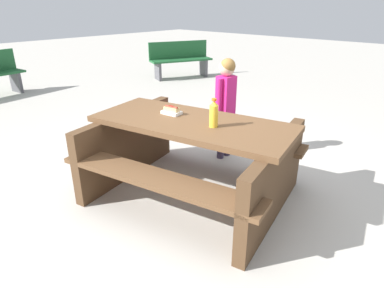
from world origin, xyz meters
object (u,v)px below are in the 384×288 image
at_px(soda_bottle, 214,114).
at_px(park_bench_near, 180,59).
at_px(child_in_coat, 226,96).
at_px(hotdog_tray, 172,111).
at_px(picnic_table, 192,152).

bearing_deg(soda_bottle, park_bench_near, -42.57).
xyz_separation_m(child_in_coat, park_bench_near, (3.61, -2.93, -0.30)).
bearing_deg(soda_bottle, hotdog_tray, -0.19).
xyz_separation_m(hotdog_tray, child_in_coat, (0.03, -0.88, -0.04)).
distance_m(soda_bottle, park_bench_near, 5.65).
distance_m(soda_bottle, hotdog_tray, 0.52).
bearing_deg(hotdog_tray, picnic_table, 177.86).
distance_m(hotdog_tray, child_in_coat, 0.88).
height_order(picnic_table, hotdog_tray, hotdog_tray).
bearing_deg(child_in_coat, hotdog_tray, 91.86).
height_order(soda_bottle, park_bench_near, soda_bottle).
bearing_deg(child_in_coat, park_bench_near, -39.08).
xyz_separation_m(soda_bottle, child_in_coat, (0.54, -0.88, -0.12)).
height_order(soda_bottle, child_in_coat, child_in_coat).
distance_m(picnic_table, child_in_coat, 0.98).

